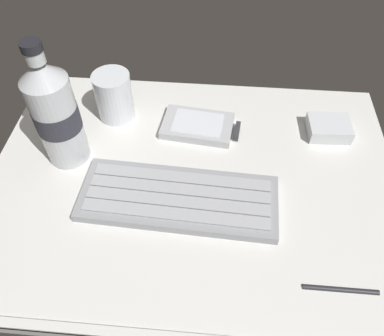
{
  "coord_description": "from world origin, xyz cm",
  "views": [
    {
      "loc": [
        3.07,
        -36.43,
        46.82
      ],
      "look_at": [
        0.0,
        0.0,
        3.0
      ],
      "focal_mm": 35.72,
      "sensor_mm": 36.0,
      "label": 1
    }
  ],
  "objects_px": {
    "handheld_device": "(201,126)",
    "water_bottle": "(56,114)",
    "keyboard": "(179,198)",
    "stylus_pen": "(341,289)",
    "charger_block": "(329,128)",
    "juice_cup": "(114,98)"
  },
  "relations": [
    {
      "from": "handheld_device",
      "to": "water_bottle",
      "type": "height_order",
      "value": "water_bottle"
    },
    {
      "from": "keyboard",
      "to": "stylus_pen",
      "type": "xyz_separation_m",
      "value": [
        0.22,
        -0.12,
        -0.0
      ]
    },
    {
      "from": "water_bottle",
      "to": "stylus_pen",
      "type": "xyz_separation_m",
      "value": [
        0.41,
        -0.2,
        -0.09
      ]
    },
    {
      "from": "keyboard",
      "to": "stylus_pen",
      "type": "height_order",
      "value": "keyboard"
    },
    {
      "from": "keyboard",
      "to": "water_bottle",
      "type": "distance_m",
      "value": 0.22
    },
    {
      "from": "charger_block",
      "to": "water_bottle",
      "type": "bearing_deg",
      "value": -168.6
    },
    {
      "from": "handheld_device",
      "to": "juice_cup",
      "type": "height_order",
      "value": "juice_cup"
    },
    {
      "from": "juice_cup",
      "to": "stylus_pen",
      "type": "relative_size",
      "value": 0.89
    },
    {
      "from": "handheld_device",
      "to": "charger_block",
      "type": "bearing_deg",
      "value": 2.18
    },
    {
      "from": "keyboard",
      "to": "juice_cup",
      "type": "distance_m",
      "value": 0.22
    },
    {
      "from": "water_bottle",
      "to": "juice_cup",
      "type": "bearing_deg",
      "value": 60.9
    },
    {
      "from": "keyboard",
      "to": "handheld_device",
      "type": "bearing_deg",
      "value": 81.58
    },
    {
      "from": "keyboard",
      "to": "charger_block",
      "type": "bearing_deg",
      "value": 34.29
    },
    {
      "from": "handheld_device",
      "to": "water_bottle",
      "type": "xyz_separation_m",
      "value": [
        -0.21,
        -0.08,
        0.08
      ]
    },
    {
      "from": "stylus_pen",
      "to": "water_bottle",
      "type": "bearing_deg",
      "value": 154.49
    },
    {
      "from": "charger_block",
      "to": "stylus_pen",
      "type": "height_order",
      "value": "charger_block"
    },
    {
      "from": "stylus_pen",
      "to": "charger_block",
      "type": "bearing_deg",
      "value": 85.7
    },
    {
      "from": "juice_cup",
      "to": "keyboard",
      "type": "bearing_deg",
      "value": -54.13
    },
    {
      "from": "handheld_device",
      "to": "charger_block",
      "type": "height_order",
      "value": "charger_block"
    },
    {
      "from": "handheld_device",
      "to": "charger_block",
      "type": "xyz_separation_m",
      "value": [
        0.22,
        0.01,
        0.0
      ]
    },
    {
      "from": "keyboard",
      "to": "handheld_device",
      "type": "xyz_separation_m",
      "value": [
        0.02,
        0.16,
        -0.0
      ]
    },
    {
      "from": "water_bottle",
      "to": "charger_block",
      "type": "distance_m",
      "value": 0.44
    }
  ]
}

